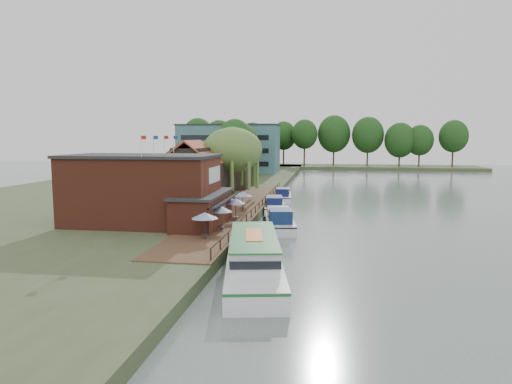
# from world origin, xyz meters

# --- Properties ---
(ground) EXTENTS (260.00, 260.00, 0.00)m
(ground) POSITION_xyz_m (0.00, 0.00, 0.00)
(ground) COLOR #53605D
(ground) RESTS_ON ground
(land_bank) EXTENTS (50.00, 140.00, 1.00)m
(land_bank) POSITION_xyz_m (-30.00, 35.00, 0.50)
(land_bank) COLOR #384728
(land_bank) RESTS_ON ground
(quay_deck) EXTENTS (6.00, 50.00, 0.10)m
(quay_deck) POSITION_xyz_m (-8.00, 10.00, 1.05)
(quay_deck) COLOR #47301E
(quay_deck) RESTS_ON land_bank
(quay_rail) EXTENTS (0.20, 49.00, 1.00)m
(quay_rail) POSITION_xyz_m (-5.30, 10.50, 1.50)
(quay_rail) COLOR black
(quay_rail) RESTS_ON land_bank
(pub) EXTENTS (20.00, 11.00, 7.30)m
(pub) POSITION_xyz_m (-14.00, -1.00, 4.65)
(pub) COLOR maroon
(pub) RESTS_ON land_bank
(hotel_block) EXTENTS (25.40, 12.40, 12.30)m
(hotel_block) POSITION_xyz_m (-22.00, 70.00, 7.15)
(hotel_block) COLOR #38666B
(hotel_block) RESTS_ON land_bank
(cottage_a) EXTENTS (8.60, 7.60, 8.50)m
(cottage_a) POSITION_xyz_m (-15.00, 14.00, 5.25)
(cottage_a) COLOR black
(cottage_a) RESTS_ON land_bank
(cottage_b) EXTENTS (9.60, 8.60, 8.50)m
(cottage_b) POSITION_xyz_m (-18.00, 24.00, 5.25)
(cottage_b) COLOR beige
(cottage_b) RESTS_ON land_bank
(cottage_c) EXTENTS (7.60, 7.60, 8.50)m
(cottage_c) POSITION_xyz_m (-14.00, 33.00, 5.25)
(cottage_c) COLOR black
(cottage_c) RESTS_ON land_bank
(willow) EXTENTS (8.60, 8.60, 10.43)m
(willow) POSITION_xyz_m (-10.50, 19.00, 6.21)
(willow) COLOR #476B2D
(willow) RESTS_ON land_bank
(umbrella_0) EXTENTS (2.43, 2.43, 2.38)m
(umbrella_0) POSITION_xyz_m (-7.56, -7.22, 2.29)
(umbrella_0) COLOR navy
(umbrella_0) RESTS_ON quay_deck
(umbrella_1) EXTENTS (2.22, 2.22, 2.38)m
(umbrella_1) POSITION_xyz_m (-6.97, -3.47, 2.29)
(umbrella_1) COLOR navy
(umbrella_1) RESTS_ON quay_deck
(umbrella_2) EXTENTS (1.95, 1.95, 2.38)m
(umbrella_2) POSITION_xyz_m (-8.26, -0.02, 2.29)
(umbrella_2) COLOR navy
(umbrella_2) RESTS_ON quay_deck
(umbrella_3) EXTENTS (2.24, 2.24, 2.38)m
(umbrella_3) POSITION_xyz_m (-6.69, 2.16, 2.29)
(umbrella_3) COLOR navy
(umbrella_3) RESTS_ON quay_deck
(umbrella_4) EXTENTS (2.33, 2.33, 2.38)m
(umbrella_4) POSITION_xyz_m (-8.19, 4.22, 2.29)
(umbrella_4) COLOR navy
(umbrella_4) RESTS_ON quay_deck
(umbrella_5) EXTENTS (2.41, 2.41, 2.38)m
(umbrella_5) POSITION_xyz_m (-7.10, 8.39, 2.29)
(umbrella_5) COLOR navy
(umbrella_5) RESTS_ON quay_deck
(cruiser_0) EXTENTS (5.52, 10.70, 2.49)m
(cruiser_0) POSITION_xyz_m (-2.83, -6.85, 1.25)
(cruiser_0) COLOR white
(cruiser_0) RESTS_ON ground
(cruiser_1) EXTENTS (4.96, 10.72, 2.52)m
(cruiser_1) POSITION_xyz_m (-2.04, 3.32, 1.26)
(cruiser_1) COLOR silver
(cruiser_1) RESTS_ON ground
(cruiser_2) EXTENTS (4.28, 9.71, 2.25)m
(cruiser_2) POSITION_xyz_m (-4.00, 15.08, 1.13)
(cruiser_2) COLOR white
(cruiser_2) RESTS_ON ground
(cruiser_3) EXTENTS (3.63, 9.27, 2.16)m
(cruiser_3) POSITION_xyz_m (-3.87, 25.92, 1.08)
(cruiser_3) COLOR white
(cruiser_3) RESTS_ON ground
(tour_boat) EXTENTS (6.51, 14.77, 3.12)m
(tour_boat) POSITION_xyz_m (-2.02, -14.46, 1.56)
(tour_boat) COLOR silver
(tour_boat) RESTS_ON ground
(swan) EXTENTS (0.44, 0.44, 0.44)m
(swan) POSITION_xyz_m (-3.46, -13.46, 0.22)
(swan) COLOR white
(swan) RESTS_ON ground
(bank_tree_0) EXTENTS (6.79, 6.79, 11.11)m
(bank_tree_0) POSITION_xyz_m (-15.60, 42.52, 6.55)
(bank_tree_0) COLOR #143811
(bank_tree_0) RESTS_ON land_bank
(bank_tree_1) EXTENTS (7.20, 7.20, 12.89)m
(bank_tree_1) POSITION_xyz_m (-16.44, 49.97, 7.44)
(bank_tree_1) COLOR #143811
(bank_tree_1) RESTS_ON land_bank
(bank_tree_2) EXTENTS (8.99, 8.99, 12.34)m
(bank_tree_2) POSITION_xyz_m (-16.98, 58.10, 7.17)
(bank_tree_2) COLOR #143811
(bank_tree_2) RESTS_ON land_bank
(bank_tree_3) EXTENTS (8.11, 8.11, 11.93)m
(bank_tree_3) POSITION_xyz_m (-15.87, 76.67, 6.96)
(bank_tree_3) COLOR #143811
(bank_tree_3) RESTS_ON land_bank
(bank_tree_4) EXTENTS (8.77, 8.77, 13.27)m
(bank_tree_4) POSITION_xyz_m (-18.59, 86.32, 7.64)
(bank_tree_4) COLOR #143811
(bank_tree_4) RESTS_ON land_bank
(bank_tree_5) EXTENTS (7.96, 7.96, 12.47)m
(bank_tree_5) POSITION_xyz_m (-15.98, 94.45, 7.23)
(bank_tree_5) COLOR #143811
(bank_tree_5) RESTS_ON land_bank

